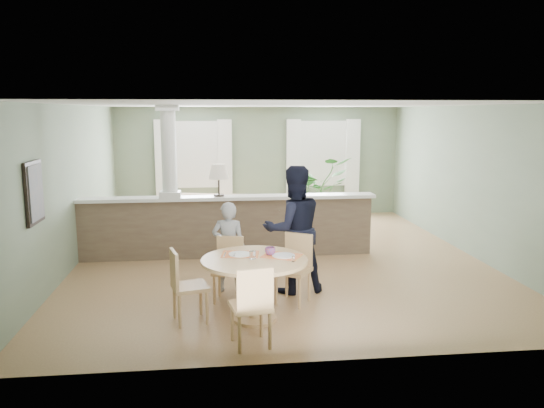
{
  "coord_description": "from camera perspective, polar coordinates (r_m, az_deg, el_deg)",
  "views": [
    {
      "loc": [
        -1.16,
        -9.11,
        2.59
      ],
      "look_at": [
        -0.24,
        -1.0,
        1.16
      ],
      "focal_mm": 35.0,
      "sensor_mm": 36.0,
      "label": 1
    }
  ],
  "objects": [
    {
      "name": "ground",
      "position": [
        9.54,
        0.77,
        -5.82
      ],
      "size": [
        8.0,
        8.0,
        0.0
      ],
      "primitive_type": "plane",
      "color": "tan",
      "rests_on": "ground"
    },
    {
      "name": "room_shell",
      "position": [
        9.83,
        0.16,
        5.39
      ],
      "size": [
        7.02,
        8.02,
        2.71
      ],
      "color": "gray",
      "rests_on": "ground"
    },
    {
      "name": "chair_far_man",
      "position": [
        7.31,
        2.52,
        -6.55
      ],
      "size": [
        0.58,
        0.58,
        0.94
      ],
      "rotation": [
        0.0,
        0.0,
        -0.57
      ],
      "color": "tan",
      "rests_on": "ground"
    },
    {
      "name": "man_person",
      "position": [
        7.61,
        2.34,
        -2.76
      ],
      "size": [
        1.0,
        0.84,
        1.84
      ],
      "primitive_type": "imported",
      "rotation": [
        0.0,
        0.0,
        3.31
      ],
      "color": "black",
      "rests_on": "ground"
    },
    {
      "name": "child_person",
      "position": [
        7.68,
        -4.68,
        -4.63
      ],
      "size": [
        0.53,
        0.4,
        1.32
      ],
      "primitive_type": "imported",
      "rotation": [
        0.0,
        0.0,
        2.96
      ],
      "color": "gray",
      "rests_on": "ground"
    },
    {
      "name": "sofa",
      "position": [
        11.21,
        -5.45,
        -1.31
      ],
      "size": [
        3.0,
        1.7,
        0.83
      ],
      "primitive_type": "imported",
      "rotation": [
        0.0,
        0.0,
        -0.22
      ],
      "color": "#8B6A4C",
      "rests_on": "ground"
    },
    {
      "name": "houseplant",
      "position": [
        12.01,
        4.77,
        1.31
      ],
      "size": [
        1.84,
        1.76,
        1.59
      ],
      "primitive_type": "imported",
      "rotation": [
        0.0,
        0.0,
        0.47
      ],
      "color": "#326D2B",
      "rests_on": "ground"
    },
    {
      "name": "dining_table",
      "position": [
        6.63,
        -1.85,
        -7.23
      ],
      "size": [
        1.32,
        1.32,
        0.9
      ],
      "rotation": [
        0.0,
        0.0,
        -0.14
      ],
      "color": "tan",
      "rests_on": "ground"
    },
    {
      "name": "chair_side",
      "position": [
        6.68,
        -9.44,
        -8.36
      ],
      "size": [
        0.51,
        0.51,
        0.92
      ],
      "rotation": [
        0.0,
        0.0,
        1.82
      ],
      "color": "tan",
      "rests_on": "ground"
    },
    {
      "name": "pony_wall",
      "position": [
        9.5,
        -5.29,
        -1.55
      ],
      "size": [
        5.32,
        0.38,
        2.7
      ],
      "color": "#73614A",
      "rests_on": "ground"
    },
    {
      "name": "chair_far_boy",
      "position": [
        7.41,
        -4.66,
        -6.62
      ],
      "size": [
        0.48,
        0.48,
        0.88
      ],
      "rotation": [
        0.0,
        0.0,
        -0.23
      ],
      "color": "tan",
      "rests_on": "ground"
    },
    {
      "name": "chair_near",
      "position": [
        5.9,
        -2.13,
        -10.62
      ],
      "size": [
        0.5,
        0.5,
        0.94
      ],
      "rotation": [
        0.0,
        0.0,
        3.33
      ],
      "color": "tan",
      "rests_on": "ground"
    }
  ]
}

